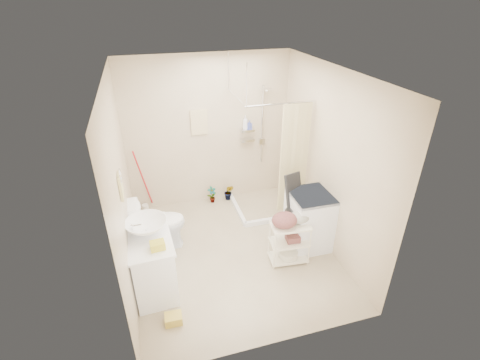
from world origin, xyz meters
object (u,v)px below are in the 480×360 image
object	(u,v)px
vanity	(152,262)
toilet	(157,224)
washing_machine	(310,220)
laundry_rack	(289,239)

from	to	relation	value
vanity	toilet	bearing A→B (deg)	78.64
toilet	washing_machine	bearing A→B (deg)	-107.19
laundry_rack	toilet	bearing A→B (deg)	160.34
toilet	laundry_rack	world-z (taller)	toilet
washing_machine	laundry_rack	distance (m)	0.51
toilet	washing_machine	xyz separation A→B (m)	(2.18, -0.55, 0.03)
toilet	washing_machine	distance (m)	2.25
washing_machine	laundry_rack	world-z (taller)	washing_machine
vanity	washing_machine	size ratio (longest dim) A/B	1.06
toilet	washing_machine	size ratio (longest dim) A/B	0.94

